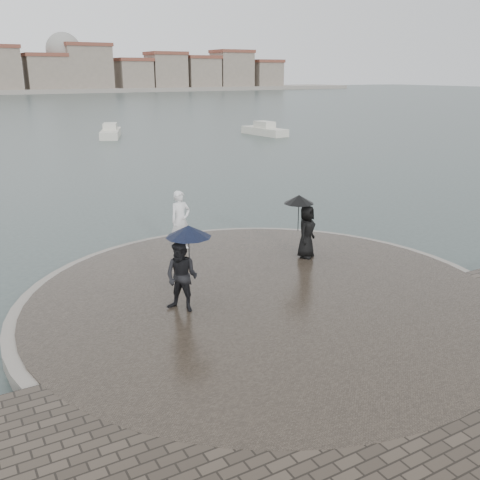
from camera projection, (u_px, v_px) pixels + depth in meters
ground at (356, 369)px, 10.86m from camera, size 400.00×400.00×0.00m
kerb_ring at (265, 301)px, 13.72m from camera, size 12.50×12.50×0.32m
quay_tip at (265, 300)px, 13.71m from camera, size 11.90×11.90×0.36m
statue at (181, 220)px, 16.88m from camera, size 0.74×0.54×1.89m
visitor_left at (184, 265)px, 12.44m from camera, size 1.30×1.16×2.04m
visitor_right at (305, 224)px, 16.07m from camera, size 1.18×0.99×1.95m
boats at (58, 135)px, 48.25m from camera, size 34.66×26.45×1.50m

